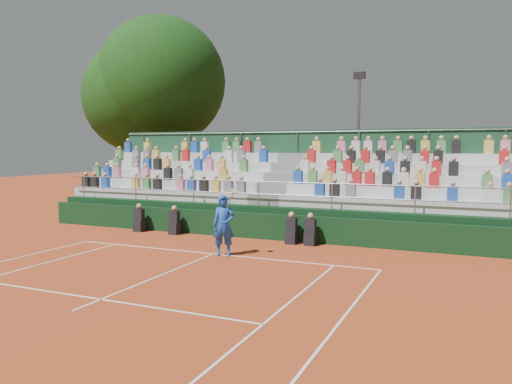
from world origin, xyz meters
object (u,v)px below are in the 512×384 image
at_px(tennis_player, 224,225).
at_px(tree_west, 140,97).
at_px(tree_east, 161,82).
at_px(floodlight_mast, 358,131).

xyz_separation_m(tennis_player, tree_west, (-12.39, 12.24, 5.80)).
distance_m(tree_east, floodlight_mast, 13.04).
height_order(tree_west, tree_east, tree_east).
relative_size(tennis_player, floodlight_mast, 0.30).
xyz_separation_m(tennis_player, floodlight_mast, (1.74, 12.18, 3.42)).
height_order(tennis_player, tree_west, tree_west).
bearing_deg(tennis_player, floodlight_mast, 81.88).
distance_m(tennis_player, tree_east, 17.86).
bearing_deg(tennis_player, tree_east, 131.08).
bearing_deg(tree_west, tennis_player, -44.67).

